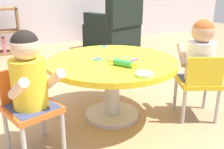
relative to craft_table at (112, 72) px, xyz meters
name	(u,v)px	position (x,y,z in m)	size (l,w,h in m)	color
ground_plane	(112,116)	(0.00, 0.00, -0.38)	(10.00, 10.00, 0.00)	tan
craft_table	(112,72)	(0.00, 0.00, 0.00)	(1.00, 1.00, 0.48)	silver
child_chair_left	(29,106)	(-0.66, -0.18, -0.08)	(0.38, 0.38, 0.54)	#B7B7BC
seated_child_left	(28,74)	(-0.64, -0.22, 0.15)	(0.36, 0.41, 0.51)	#3F4772
child_chair_right	(199,82)	(0.61, -0.30, -0.08)	(0.39, 0.39, 0.54)	#B7B7BC
seated_child_right	(200,53)	(0.63, -0.27, 0.15)	(0.38, 0.42, 0.51)	#3F4772
armchair_dark	(114,30)	(1.01, 2.15, -0.07)	(0.91, 0.92, 0.85)	black
rolling_pin	(123,63)	(0.00, -0.19, 0.12)	(0.14, 0.21, 0.05)	green
craft_scissors	(132,59)	(0.15, -0.06, 0.10)	(0.08, 0.14, 0.01)	silver
playdough_blob_0	(144,74)	(0.03, -0.42, 0.11)	(0.12, 0.12, 0.02)	#B2E58C
cookie_cutter_0	(110,61)	(-0.03, -0.03, 0.10)	(0.05, 0.05, 0.01)	#D83FA5
cookie_cutter_1	(104,46)	(0.11, 0.42, 0.10)	(0.05, 0.05, 0.01)	#3F99D8
cookie_cutter_2	(97,59)	(-0.10, 0.04, 0.10)	(0.07, 0.07, 0.01)	#3F99D8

